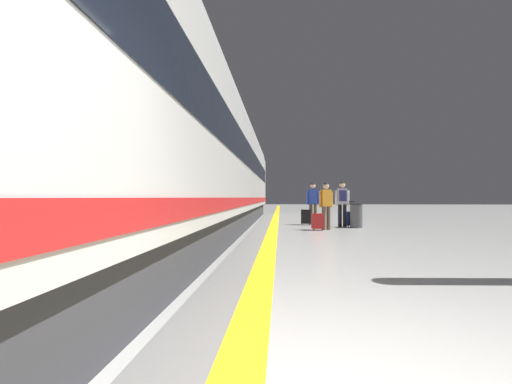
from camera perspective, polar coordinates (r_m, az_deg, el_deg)
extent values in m
cube|color=yellow|center=(11.83, 2.48, -6.28)|extent=(0.36, 80.00, 0.01)
cube|color=slate|center=(11.84, 0.60, -6.28)|extent=(0.73, 80.00, 0.01)
cube|color=#38383D|center=(10.67, -9.76, -4.99)|extent=(2.67, 29.32, 0.70)
cube|color=silver|center=(10.69, -9.74, 4.67)|extent=(2.90, 30.54, 2.90)
cylinder|color=silver|center=(10.92, -9.72, 12.01)|extent=(2.84, 29.93, 2.84)
cube|color=black|center=(10.73, -9.73, 6.53)|extent=(2.93, 28.71, 0.80)
cube|color=red|center=(10.64, -9.76, -1.50)|extent=(2.94, 29.93, 0.24)
cube|color=gray|center=(15.46, -11.04, 2.04)|extent=(0.02, 0.90, 2.00)
cylinder|color=brown|center=(13.06, 10.39, -3.98)|extent=(0.14, 0.14, 0.81)
cylinder|color=brown|center=(13.13, 11.08, -3.96)|extent=(0.14, 0.14, 0.81)
cube|color=orange|center=(13.07, 10.73, -0.91)|extent=(0.37, 0.29, 0.58)
cylinder|color=orange|center=(12.99, 9.86, -1.13)|extent=(0.09, 0.09, 0.54)
cylinder|color=orange|center=(13.18, 11.54, -1.12)|extent=(0.09, 0.09, 0.54)
sphere|color=beige|center=(13.08, 10.72, 0.91)|extent=(0.21, 0.21, 0.21)
sphere|color=black|center=(13.08, 10.72, 1.02)|extent=(0.20, 0.20, 0.20)
cube|color=#A51E1E|center=(12.82, 9.45, -4.43)|extent=(0.41, 0.27, 0.52)
cube|color=#A51E1E|center=(12.94, 9.32, -4.69)|extent=(0.31, 0.06, 0.29)
cylinder|color=black|center=(12.74, 8.90, -5.76)|extent=(0.03, 0.06, 0.06)
cylinder|color=black|center=(12.81, 10.14, -5.73)|extent=(0.03, 0.06, 0.06)
cylinder|color=brown|center=(15.59, 8.43, -3.39)|extent=(0.14, 0.14, 0.86)
cylinder|color=brown|center=(15.61, 9.11, -3.39)|extent=(0.14, 0.14, 0.86)
cube|color=blue|center=(15.59, 8.77, -0.68)|extent=(0.35, 0.21, 0.61)
cylinder|color=blue|center=(15.58, 7.94, -0.87)|extent=(0.09, 0.09, 0.57)
cylinder|color=blue|center=(15.62, 9.59, -0.87)|extent=(0.09, 0.09, 0.57)
sphere|color=beige|center=(15.59, 8.76, 0.94)|extent=(0.23, 0.23, 0.23)
sphere|color=black|center=(15.59, 8.76, 1.03)|extent=(0.21, 0.21, 0.21)
cube|color=black|center=(15.23, 7.69, -3.77)|extent=(0.40, 0.27, 0.57)
cube|color=black|center=(15.36, 7.71, -4.01)|extent=(0.31, 0.06, 0.31)
cylinder|color=black|center=(15.20, 7.13, -4.97)|extent=(0.03, 0.06, 0.06)
cylinder|color=black|center=(15.18, 8.21, -4.97)|extent=(0.03, 0.06, 0.06)
cylinder|color=black|center=(14.61, 12.78, -3.55)|extent=(0.14, 0.14, 0.86)
cylinder|color=black|center=(14.64, 13.49, -3.54)|extent=(0.14, 0.14, 0.86)
cube|color=silver|center=(14.61, 13.13, -0.65)|extent=(0.35, 0.21, 0.61)
cylinder|color=silver|center=(14.59, 12.24, -0.86)|extent=(0.09, 0.09, 0.57)
cylinder|color=silver|center=(14.65, 13.99, -0.85)|extent=(0.09, 0.09, 0.57)
sphere|color=beige|center=(14.61, 13.12, 1.07)|extent=(0.23, 0.23, 0.23)
sphere|color=black|center=(14.62, 13.12, 1.17)|extent=(0.21, 0.21, 0.21)
cube|color=navy|center=(14.45, 13.21, -0.57)|extent=(0.27, 0.15, 0.41)
cube|color=#19234C|center=(14.54, 14.48, -3.97)|extent=(0.40, 0.26, 0.53)
cube|color=#19234C|center=(14.66, 14.34, -4.21)|extent=(0.31, 0.05, 0.29)
cylinder|color=black|center=(14.46, 14.01, -5.16)|extent=(0.03, 0.06, 0.06)
cylinder|color=black|center=(14.54, 15.10, -5.13)|extent=(0.03, 0.06, 0.06)
cylinder|color=gray|center=(14.44, 14.14, -2.19)|extent=(0.02, 0.02, 0.38)
cylinder|color=gray|center=(14.50, 14.93, -2.18)|extent=(0.02, 0.02, 0.38)
cube|color=black|center=(14.47, 14.53, -1.43)|extent=(0.22, 0.05, 0.02)
cylinder|color=#4C4C51|center=(14.26, 15.17, -3.63)|extent=(0.44, 0.44, 0.85)
cylinder|color=#262628|center=(14.24, 15.16, -1.80)|extent=(0.46, 0.46, 0.06)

